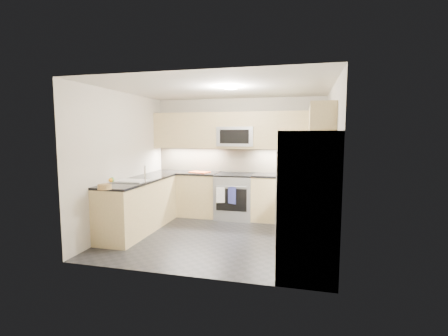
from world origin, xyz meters
TOP-DOWN VIEW (x-y plane):
  - floor at (0.00, 0.00)m, footprint 3.60×3.20m
  - ceiling at (0.00, 0.00)m, footprint 3.60×3.20m
  - wall_back at (0.00, 1.60)m, footprint 3.60×0.02m
  - wall_front at (0.00, -1.60)m, footprint 3.60×0.02m
  - wall_left at (-1.80, 0.00)m, footprint 0.02×3.20m
  - wall_right at (1.80, 0.00)m, footprint 0.02×3.20m
  - base_cab_back_left at (-1.09, 1.30)m, footprint 1.42×0.60m
  - base_cab_back_right at (1.09, 1.30)m, footprint 1.42×0.60m
  - base_cab_right at (1.50, 0.15)m, footprint 0.60×1.70m
  - base_cab_peninsula at (-1.50, 0.00)m, footprint 0.60×2.00m
  - countertop_back_left at (-1.09, 1.30)m, footprint 1.42×0.63m
  - countertop_back_right at (1.09, 1.30)m, footprint 1.42×0.63m
  - countertop_right at (1.50, 0.15)m, footprint 0.63×1.70m
  - countertop_peninsula at (-1.50, 0.00)m, footprint 0.63×2.00m
  - upper_cab_back at (0.00, 1.43)m, footprint 3.60×0.35m
  - upper_cab_right at (1.62, 0.28)m, footprint 0.35×1.95m
  - backsplash_back at (0.00, 1.60)m, footprint 3.60×0.01m
  - backsplash_right at (1.80, 0.45)m, footprint 0.01×2.30m
  - gas_range at (0.00, 1.28)m, footprint 0.76×0.65m
  - range_cooktop at (0.00, 1.28)m, footprint 0.76×0.65m
  - oven_door_glass at (0.00, 0.95)m, footprint 0.62×0.02m
  - oven_handle at (0.00, 0.93)m, footprint 0.60×0.02m
  - microwave at (0.00, 1.40)m, footprint 0.76×0.40m
  - microwave_door at (0.00, 1.20)m, footprint 0.60×0.01m
  - refrigerator at (1.45, -1.15)m, footprint 0.70×0.90m
  - fridge_handle_left at (1.08, -1.33)m, footprint 0.02×0.02m
  - fridge_handle_right at (1.08, -0.97)m, footprint 0.02×0.02m
  - sink_basin at (-1.50, -0.25)m, footprint 0.52×0.38m
  - faucet at (-1.24, -0.25)m, footprint 0.03×0.03m
  - utensil_bowl at (1.32, 1.28)m, footprint 0.32×0.32m
  - cutting_board at (-0.77, 1.28)m, footprint 0.46×0.37m
  - fruit_basket at (-1.48, -1.05)m, footprint 0.21×0.21m
  - fruit_apple at (-1.49, -0.84)m, footprint 0.06×0.06m
  - fruit_pear at (-1.49, -0.84)m, footprint 0.08×0.08m
  - dish_towel_check at (-0.21, 0.91)m, footprint 0.16×0.07m
  - dish_towel_blue at (0.02, 0.91)m, footprint 0.17×0.08m
  - fruit_orange at (-1.48, -0.88)m, footprint 0.06×0.06m

SIDE VIEW (x-z plane):
  - floor at x=0.00m, z-range 0.00..0.00m
  - base_cab_back_left at x=-1.09m, z-range 0.00..0.90m
  - base_cab_back_right at x=1.09m, z-range 0.00..0.90m
  - base_cab_right at x=1.50m, z-range 0.00..0.90m
  - base_cab_peninsula at x=-1.50m, z-range 0.00..0.90m
  - oven_door_glass at x=0.00m, z-range 0.22..0.68m
  - gas_range at x=0.00m, z-range 0.00..0.91m
  - dish_towel_check at x=-0.21m, z-range 0.39..0.71m
  - dish_towel_blue at x=0.02m, z-range 0.38..0.72m
  - oven_handle at x=0.00m, z-range 0.71..0.73m
  - sink_basin at x=-1.50m, z-range 0.80..0.96m
  - refrigerator at x=1.45m, z-range 0.00..1.80m
  - range_cooktop at x=0.00m, z-range 0.90..0.93m
  - countertop_back_left at x=-1.09m, z-range 0.90..0.94m
  - countertop_back_right at x=1.09m, z-range 0.90..0.94m
  - countertop_right at x=1.50m, z-range 0.90..0.94m
  - countertop_peninsula at x=-1.50m, z-range 0.90..0.94m
  - cutting_board at x=-0.77m, z-range 0.94..0.95m
  - fridge_handle_left at x=1.08m, z-range 0.35..1.55m
  - fridge_handle_right at x=1.08m, z-range 0.35..1.55m
  - fruit_basket at x=-1.48m, z-range 0.94..1.01m
  - utensil_bowl at x=1.32m, z-range 0.94..1.09m
  - fruit_orange at x=-1.48m, z-range 1.02..1.09m
  - fruit_apple at x=-1.49m, z-range 1.02..1.09m
  - fruit_pear at x=-1.49m, z-range 1.02..1.09m
  - faucet at x=-1.24m, z-range 0.94..1.22m
  - backsplash_back at x=0.00m, z-range 0.94..1.45m
  - backsplash_right at x=1.80m, z-range 0.94..1.45m
  - wall_back at x=0.00m, z-range 0.00..2.50m
  - wall_front at x=0.00m, z-range 0.00..2.50m
  - wall_left at x=-1.80m, z-range 0.00..2.50m
  - wall_right at x=1.80m, z-range 0.00..2.50m
  - microwave at x=0.00m, z-range 1.50..1.90m
  - microwave_door at x=0.00m, z-range 1.56..1.84m
  - upper_cab_back at x=0.00m, z-range 1.45..2.20m
  - upper_cab_right at x=1.62m, z-range 1.45..2.20m
  - ceiling at x=0.00m, z-range 2.49..2.51m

